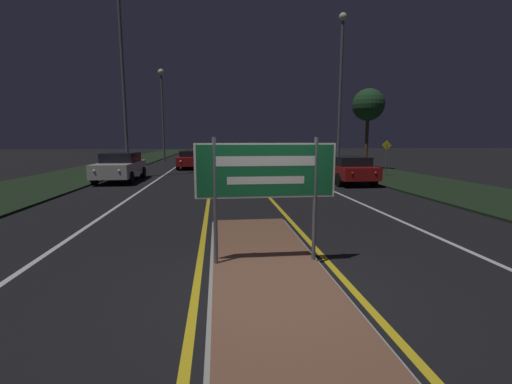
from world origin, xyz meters
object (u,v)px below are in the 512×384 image
object	(u,v)px
highway_sign	(266,175)
car_receding_1	(259,158)
streetlight_left_near	(122,56)
car_approaching_1	(191,159)
car_receding_0	(347,169)
car_approaching_0	(120,166)
warning_sign	(386,154)
streetlight_left_far	(162,98)
streetlight_right_near	(341,78)

from	to	relation	value
highway_sign	car_receding_1	xyz separation A→B (m)	(2.55, 22.26, -0.88)
highway_sign	streetlight_left_near	xyz separation A→B (m)	(-6.11, 15.34, 5.27)
streetlight_left_near	car_approaching_1	world-z (taller)	streetlight_left_near
car_receding_0	car_approaching_1	distance (m)	13.41
car_approaching_0	highway_sign	bearing A→B (deg)	-65.80
car_receding_0	warning_sign	bearing A→B (deg)	36.98
streetlight_left_far	car_approaching_0	world-z (taller)	streetlight_left_far
streetlight_right_near	streetlight_left_far	bearing A→B (deg)	129.80
highway_sign	car_approaching_1	xyz separation A→B (m)	(-2.86, 21.44, -0.91)
highway_sign	car_receding_1	world-z (taller)	highway_sign
streetlight_left_near	highway_sign	bearing A→B (deg)	-68.28
streetlight_right_near	warning_sign	world-z (taller)	streetlight_right_near
streetlight_left_near	car_approaching_0	bearing A→B (deg)	-87.51
car_receding_1	car_approaching_0	xyz separation A→B (m)	(-8.58, -8.86, 0.05)
car_approaching_0	car_receding_0	bearing A→B (deg)	-10.50
streetlight_right_near	car_approaching_0	bearing A→B (deg)	-173.28
highway_sign	car_receding_1	distance (m)	22.43
highway_sign	car_receding_0	world-z (taller)	highway_sign
car_approaching_1	streetlight_left_near	bearing A→B (deg)	-118.07
car_receding_1	car_approaching_1	size ratio (longest dim) A/B	1.01
streetlight_left_near	car_receding_0	size ratio (longest dim) A/B	2.49
highway_sign	streetlight_left_near	world-z (taller)	streetlight_left_near
highway_sign	car_receding_0	xyz separation A→B (m)	(5.82, 11.21, -0.89)
car_receding_1	car_approaching_0	world-z (taller)	car_approaching_0
car_receding_1	streetlight_right_near	bearing A→B (deg)	-60.93
car_receding_0	warning_sign	world-z (taller)	warning_sign
streetlight_left_far	car_approaching_0	bearing A→B (deg)	-89.35
streetlight_left_near	streetlight_right_near	distance (m)	12.81
streetlight_left_near	car_approaching_1	distance (m)	9.27
streetlight_left_far	car_receding_0	distance (m)	23.29
warning_sign	car_receding_0	bearing A→B (deg)	-143.02
car_receding_1	highway_sign	bearing A→B (deg)	-96.55
car_approaching_1	streetlight_right_near	bearing A→B (deg)	-34.52
streetlight_left_far	car_receding_1	world-z (taller)	streetlight_left_far
streetlight_left_near	car_approaching_0	distance (m)	6.40
highway_sign	streetlight_left_near	size ratio (longest dim) A/B	0.22
highway_sign	streetlight_right_near	size ratio (longest dim) A/B	0.25
streetlight_right_near	car_receding_0	distance (m)	6.38
streetlight_left_near	car_receding_1	distance (m)	12.68
highway_sign	streetlight_right_near	world-z (taller)	streetlight_right_near
car_receding_0	highway_sign	bearing A→B (deg)	-117.43
car_approaching_1	streetlight_left_far	bearing A→B (deg)	110.68
streetlight_left_near	car_receding_0	bearing A→B (deg)	-19.08
streetlight_left_near	car_approaching_1	xyz separation A→B (m)	(3.25, 6.10, -6.18)
warning_sign	highway_sign	bearing A→B (deg)	-123.82
highway_sign	streetlight_right_near	distance (m)	16.86
warning_sign	streetlight_left_near	bearing A→B (deg)	174.21
car_receding_0	car_receding_1	bearing A→B (deg)	106.45
car_receding_1	streetlight_left_far	bearing A→B (deg)	137.36
car_receding_0	streetlight_right_near	bearing A→B (deg)	77.30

